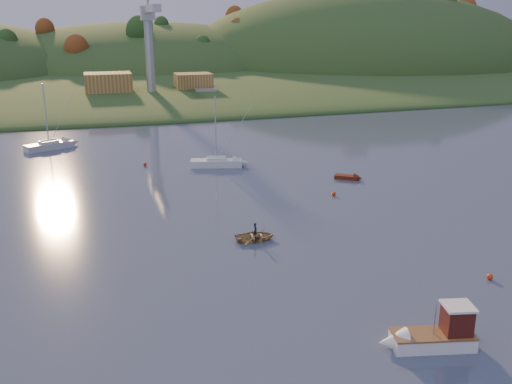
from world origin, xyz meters
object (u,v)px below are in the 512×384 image
object	(u,v)px
canoe	(255,236)
sailboat_far	(216,162)
fishing_boat	(427,335)
red_tender	(352,178)
sailboat_near	(49,145)

from	to	relation	value
canoe	sailboat_far	bearing A→B (deg)	-2.03
fishing_boat	canoe	size ratio (longest dim) A/B	1.68
sailboat_far	red_tender	world-z (taller)	sailboat_far
fishing_boat	sailboat_near	xyz separation A→B (m)	(-26.12, 67.19, -0.18)
fishing_boat	red_tender	bearing A→B (deg)	-96.48
fishing_boat	sailboat_far	size ratio (longest dim) A/B	0.65
fishing_boat	red_tender	world-z (taller)	fishing_boat
fishing_boat	canoe	distance (m)	21.47
canoe	red_tender	size ratio (longest dim) A/B	1.06
canoe	red_tender	distance (m)	24.54
canoe	red_tender	world-z (taller)	red_tender
fishing_boat	canoe	bearing A→B (deg)	-63.16
sailboat_near	red_tender	distance (m)	48.94
sailboat_far	sailboat_near	bearing A→B (deg)	155.79
fishing_boat	sailboat_far	distance (m)	48.94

